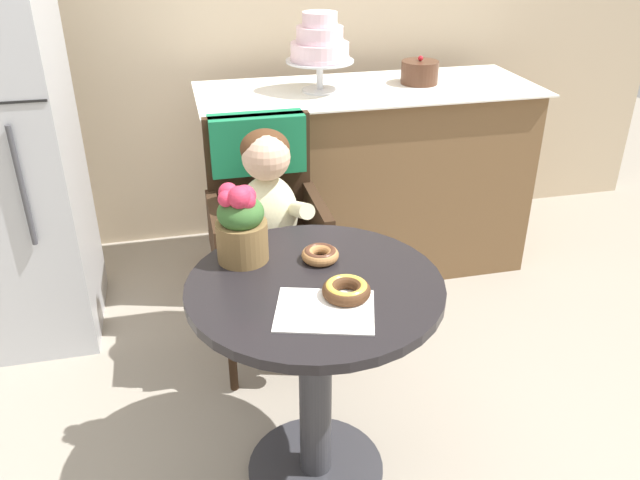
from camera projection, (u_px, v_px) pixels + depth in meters
name	position (u px, v px, depth m)	size (l,w,h in m)	color
ground_plane	(316.00, 469.00, 2.11)	(8.00, 8.00, 0.00)	gray
cafe_table	(315.00, 344.00, 1.87)	(0.72, 0.72, 0.72)	black
wicker_chair	(263.00, 202.00, 2.44)	(0.42, 0.45, 0.95)	#332114
seated_child	(269.00, 210.00, 2.29)	(0.27, 0.32, 0.73)	beige
paper_napkin	(325.00, 310.00, 1.65)	(0.25, 0.20, 0.00)	white
donut_front	(346.00, 290.00, 1.70)	(0.13, 0.13, 0.04)	#4C2D19
donut_mid	(320.00, 254.00, 1.88)	(0.11, 0.11, 0.04)	#AD7542
flower_vase	(241.00, 223.00, 1.84)	(0.15, 0.15, 0.24)	brown
display_counter	(365.00, 179.00, 3.13)	(1.56, 0.62, 0.90)	brown
tiered_cake_stand	(320.00, 45.00, 2.78)	(0.30, 0.30, 0.34)	silver
round_layer_cake	(420.00, 72.00, 2.97)	(0.17, 0.17, 0.13)	#4C2D1E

